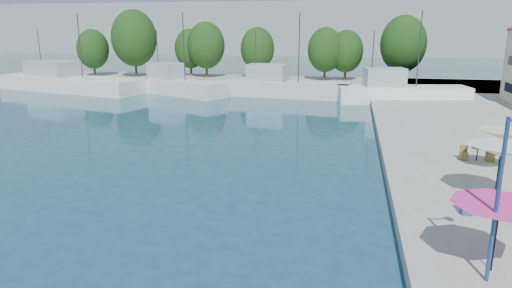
% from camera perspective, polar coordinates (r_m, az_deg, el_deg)
% --- Properties ---
extents(quay_far, '(90.00, 16.00, 0.60)m').
position_cam_1_polar(quay_far, '(67.09, 1.59, 7.66)').
color(quay_far, '#99968A').
rests_on(quay_far, ground).
extents(hill_west, '(180.00, 40.00, 16.00)m').
position_cam_1_polar(hill_west, '(162.17, -0.14, 14.22)').
color(hill_west, gray).
rests_on(hill_west, ground).
extents(hill_east, '(140.00, 40.00, 12.00)m').
position_cam_1_polar(hill_east, '(182.17, 23.95, 12.41)').
color(hill_east, gray).
rests_on(hill_east, ground).
extents(trawler_01, '(21.87, 10.41, 10.20)m').
position_cam_1_polar(trawler_01, '(65.56, -22.41, 7.13)').
color(trawler_01, white).
rests_on(trawler_01, ground).
extents(trawler_02, '(13.96, 9.21, 10.20)m').
position_cam_1_polar(trawler_02, '(58.13, -10.03, 7.21)').
color(trawler_02, silver).
rests_on(trawler_02, ground).
extents(trawler_03, '(15.64, 5.59, 10.20)m').
position_cam_1_polar(trawler_03, '(55.48, 3.33, 7.07)').
color(trawler_03, silver).
rests_on(trawler_03, ground).
extents(trawler_04, '(14.51, 6.12, 10.20)m').
position_cam_1_polar(trawler_04, '(53.00, 17.48, 6.11)').
color(trawler_04, white).
rests_on(trawler_04, ground).
extents(tree_01, '(4.96, 4.96, 7.34)m').
position_cam_1_polar(tree_01, '(78.07, -19.73, 11.12)').
color(tree_01, '#3F2B19').
rests_on(tree_01, quay_far).
extents(tree_02, '(6.94, 6.94, 10.27)m').
position_cam_1_polar(tree_02, '(74.71, -14.99, 12.66)').
color(tree_02, '#3F2B19').
rests_on(tree_02, quay_far).
extents(tree_03, '(5.00, 5.00, 7.40)m').
position_cam_1_polar(tree_03, '(75.16, -8.21, 11.72)').
color(tree_03, '#3F2B19').
rests_on(tree_03, quay_far).
extents(tree_04, '(5.71, 5.71, 8.45)m').
position_cam_1_polar(tree_04, '(72.00, -6.26, 12.16)').
color(tree_04, '#3F2B19').
rests_on(tree_04, quay_far).
extents(tree_05, '(5.16, 5.16, 7.63)m').
position_cam_1_polar(tree_05, '(70.92, 0.19, 11.83)').
color(tree_05, '#3F2B19').
rests_on(tree_05, quay_far).
extents(tree_06, '(5.14, 5.14, 7.61)m').
position_cam_1_polar(tree_06, '(67.94, 8.67, 11.56)').
color(tree_06, '#3F2B19').
rests_on(tree_06, quay_far).
extents(tree_07, '(4.88, 4.88, 7.23)m').
position_cam_1_polar(tree_07, '(68.57, 11.20, 11.29)').
color(tree_07, '#3F2B19').
rests_on(tree_07, quay_far).
extents(tree_08, '(6.23, 6.23, 9.23)m').
position_cam_1_polar(tree_08, '(67.28, 17.94, 11.82)').
color(tree_08, '#3F2B19').
rests_on(tree_08, quay_far).
extents(umbrella_pink, '(2.92, 2.92, 2.21)m').
position_cam_1_polar(umbrella_pink, '(15.75, 28.09, -7.51)').
color(umbrella_pink, black).
rests_on(umbrella_pink, quay_right).
extents(umbrella_white, '(2.88, 2.88, 2.46)m').
position_cam_1_polar(umbrella_white, '(22.37, 28.28, -0.76)').
color(umbrella_white, black).
rests_on(umbrella_white, quay_right).
extents(umbrella_cream, '(2.56, 2.56, 2.24)m').
position_cam_1_polar(umbrella_cream, '(26.92, 28.60, 1.00)').
color(umbrella_cream, black).
rests_on(umbrella_cream, quay_right).
extents(cafe_table_02, '(1.82, 0.70, 0.76)m').
position_cam_1_polar(cafe_table_02, '(20.72, 26.73, -7.27)').
color(cafe_table_02, black).
rests_on(cafe_table_02, quay_right).
extents(cafe_table_03, '(1.82, 0.70, 0.76)m').
position_cam_1_polar(cafe_table_03, '(28.96, 25.89, -1.34)').
color(cafe_table_03, black).
rests_on(cafe_table_03, quay_right).
extents(street_lamp, '(1.00, 0.48, 5.03)m').
position_cam_1_polar(street_lamp, '(14.77, 29.37, -2.78)').
color(street_lamp, navy).
rests_on(street_lamp, quay_right).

